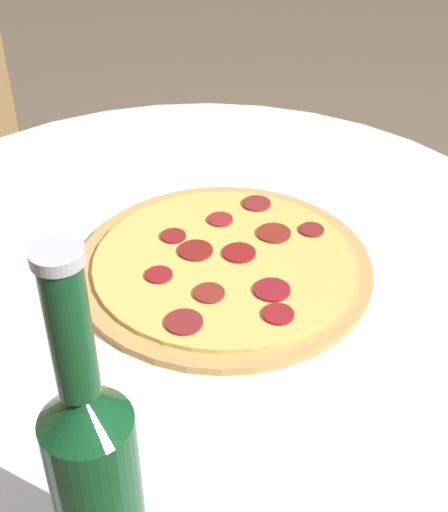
% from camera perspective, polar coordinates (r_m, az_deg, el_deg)
% --- Properties ---
extents(table, '(0.95, 0.95, 0.75)m').
position_cam_1_polar(table, '(1.03, -2.00, -9.54)').
color(table, white).
rests_on(table, ground_plane).
extents(pizza, '(0.37, 0.37, 0.02)m').
position_cam_1_polar(pizza, '(0.88, 0.02, -0.64)').
color(pizza, tan).
rests_on(pizza, table).
extents(beer_bottle, '(0.06, 0.06, 0.31)m').
position_cam_1_polar(beer_bottle, '(0.53, -10.23, -17.20)').
color(beer_bottle, '#144C23').
rests_on(beer_bottle, table).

